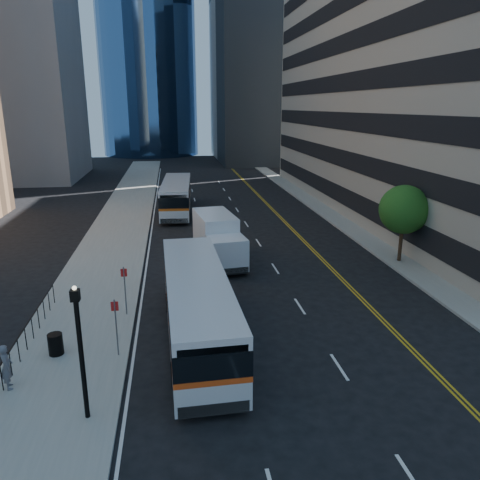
# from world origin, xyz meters

# --- Properties ---
(ground) EXTENTS (160.00, 160.00, 0.00)m
(ground) POSITION_xyz_m (0.00, 0.00, 0.00)
(ground) COLOR black
(ground) RESTS_ON ground
(sidewalk_west) EXTENTS (5.00, 90.00, 0.15)m
(sidewalk_west) POSITION_xyz_m (-10.50, 25.00, 0.07)
(sidewalk_west) COLOR gray
(sidewalk_west) RESTS_ON ground
(sidewalk_east) EXTENTS (2.00, 90.00, 0.15)m
(sidewalk_east) POSITION_xyz_m (9.00, 25.00, 0.07)
(sidewalk_east) COLOR gray
(sidewalk_east) RESTS_ON ground
(midrise_west) EXTENTS (18.00, 18.00, 35.00)m
(midrise_west) POSITION_xyz_m (-28.00, 52.00, 17.50)
(midrise_west) COLOR gray
(midrise_west) RESTS_ON ground
(street_tree) EXTENTS (3.20, 3.20, 5.10)m
(street_tree) POSITION_xyz_m (9.00, 8.00, 3.64)
(street_tree) COLOR #332114
(street_tree) RESTS_ON sidewalk_east
(lamp_post) EXTENTS (0.28, 0.28, 4.56)m
(lamp_post) POSITION_xyz_m (-9.00, -6.00, 2.72)
(lamp_post) COLOR black
(lamp_post) RESTS_ON sidewalk_west
(bus_front) EXTENTS (3.00, 12.03, 3.08)m
(bus_front) POSITION_xyz_m (-5.02, -0.83, 1.68)
(bus_front) COLOR silver
(bus_front) RESTS_ON ground
(bus_rear) EXTENTS (3.26, 12.08, 3.08)m
(bus_rear) POSITION_xyz_m (-5.54, 25.72, 1.68)
(bus_rear) COLOR silver
(bus_rear) RESTS_ON ground
(box_truck) EXTENTS (3.12, 6.85, 3.17)m
(box_truck) POSITION_xyz_m (-3.02, 9.82, 1.67)
(box_truck) COLOR silver
(box_truck) RESTS_ON ground
(trash_can) EXTENTS (0.66, 0.66, 0.91)m
(trash_can) POSITION_xyz_m (-10.97, -1.56, 0.61)
(trash_can) COLOR black
(trash_can) RESTS_ON sidewalk_west
(pedestrian) EXTENTS (0.63, 0.75, 1.74)m
(pedestrian) POSITION_xyz_m (-12.13, -3.85, 1.02)
(pedestrian) COLOR #5C5B63
(pedestrian) RESTS_ON sidewalk_west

